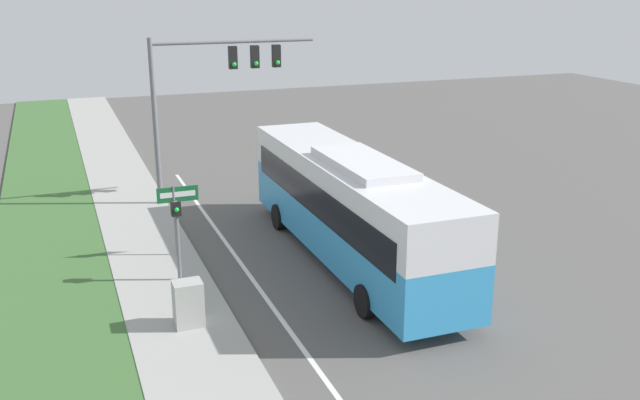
{
  "coord_description": "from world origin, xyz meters",
  "views": [
    {
      "loc": [
        -8.85,
        -17.81,
        8.78
      ],
      "look_at": [
        -0.87,
        3.11,
        1.88
      ],
      "focal_mm": 40.0,
      "sensor_mm": 36.0,
      "label": 1
    }
  ],
  "objects_px": {
    "pedestrian_signal": "(177,227)",
    "utility_cabinet": "(188,304)",
    "signal_gantry": "(211,81)",
    "street_sign": "(177,206)",
    "bus": "(350,203)"
  },
  "relations": [
    {
      "from": "pedestrian_signal",
      "to": "utility_cabinet",
      "type": "height_order",
      "value": "pedestrian_signal"
    },
    {
      "from": "pedestrian_signal",
      "to": "bus",
      "type": "bearing_deg",
      "value": -2.02
    },
    {
      "from": "bus",
      "to": "street_sign",
      "type": "xyz_separation_m",
      "value": [
        -5.13,
        2.3,
        -0.22
      ]
    },
    {
      "from": "pedestrian_signal",
      "to": "signal_gantry",
      "type": "bearing_deg",
      "value": 69.97
    },
    {
      "from": "bus",
      "to": "utility_cabinet",
      "type": "relative_size",
      "value": 10.11
    },
    {
      "from": "pedestrian_signal",
      "to": "utility_cabinet",
      "type": "distance_m",
      "value": 3.26
    },
    {
      "from": "signal_gantry",
      "to": "utility_cabinet",
      "type": "distance_m",
      "value": 12.37
    },
    {
      "from": "bus",
      "to": "pedestrian_signal",
      "type": "relative_size",
      "value": 4.78
    },
    {
      "from": "signal_gantry",
      "to": "utility_cabinet",
      "type": "bearing_deg",
      "value": -106.28
    },
    {
      "from": "bus",
      "to": "signal_gantry",
      "type": "xyz_separation_m",
      "value": [
        -2.54,
        8.29,
        2.93
      ]
    },
    {
      "from": "pedestrian_signal",
      "to": "street_sign",
      "type": "relative_size",
      "value": 1.05
    },
    {
      "from": "street_sign",
      "to": "bus",
      "type": "bearing_deg",
      "value": -24.11
    },
    {
      "from": "bus",
      "to": "utility_cabinet",
      "type": "bearing_deg",
      "value": -153.62
    },
    {
      "from": "bus",
      "to": "street_sign",
      "type": "distance_m",
      "value": 5.63
    },
    {
      "from": "signal_gantry",
      "to": "street_sign",
      "type": "height_order",
      "value": "signal_gantry"
    }
  ]
}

